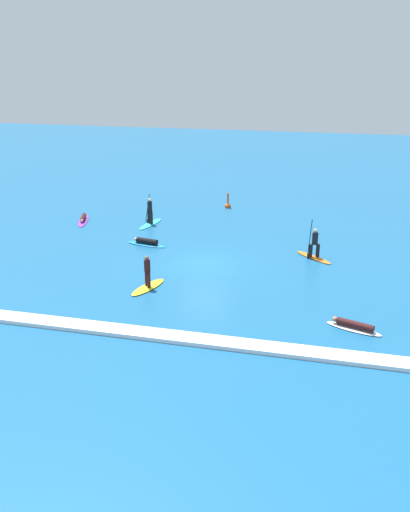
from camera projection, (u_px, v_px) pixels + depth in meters
The scene contains 9 objects.
ground_plane at pixel (205, 264), 30.86m from camera, with size 120.00×120.00×0.00m, color #195684.
surfer_on_orange_board at pixel (314, 249), 31.64m from camera, with size 2.35×2.19×2.35m.
surfer_on_yellow_board at pixel (148, 280), 27.55m from camera, with size 1.45×2.63×1.74m.
surfer_on_white_board at pixel (354, 326), 23.41m from camera, with size 2.46×1.33×0.40m.
surfer_on_blue_board at pixel (146, 242), 33.99m from camera, with size 2.72×1.12×0.43m.
surfer_on_purple_board at pixel (83, 219), 39.01m from camera, with size 1.65×3.27×0.38m.
surfer_on_teal_board at pixel (150, 217), 38.04m from camera, with size 1.13×3.02×2.17m.
marker_buoy at pixel (228, 205), 42.40m from camera, with size 0.47×0.47×1.28m.
wave_crest at pixel (156, 335), 22.84m from camera, with size 24.37×0.90×0.18m, color white.
Camera 1 is at (6.82, -28.02, 10.99)m, focal length 38.40 mm.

